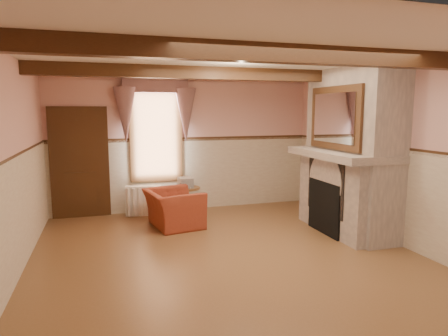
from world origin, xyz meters
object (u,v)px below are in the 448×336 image
object	(u,v)px
side_table	(187,200)
armchair	(174,208)
oil_lamp	(325,140)
bowl	(339,148)
radiator	(144,201)
mantel_clock	(319,141)

from	to	relation	value
side_table	armchair	bearing A→B (deg)	-116.97
oil_lamp	bowl	bearing A→B (deg)	-90.00
side_table	radiator	distance (m)	0.87
radiator	armchair	bearing A→B (deg)	-53.86
side_table	oil_lamp	distance (m)	2.97
mantel_clock	oil_lamp	world-z (taller)	oil_lamp
armchair	bowl	distance (m)	3.12
side_table	mantel_clock	xyz separation A→B (m)	(2.30, -1.19, 1.25)
oil_lamp	side_table	bearing A→B (deg)	149.09
bowl	mantel_clock	bearing A→B (deg)	90.00
armchair	oil_lamp	bearing A→B (deg)	-111.81
armchair	radiator	bearing A→B (deg)	14.83
side_table	oil_lamp	bearing A→B (deg)	-30.91
armchair	side_table	size ratio (longest dim) A/B	1.87
side_table	mantel_clock	distance (m)	2.87
bowl	oil_lamp	xyz separation A→B (m)	(0.00, 0.47, 0.10)
armchair	mantel_clock	distance (m)	2.99
bowl	oil_lamp	distance (m)	0.48
bowl	oil_lamp	size ratio (longest dim) A/B	1.15
mantel_clock	oil_lamp	distance (m)	0.20
armchair	side_table	world-z (taller)	armchair
mantel_clock	radiator	bearing A→B (deg)	157.39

